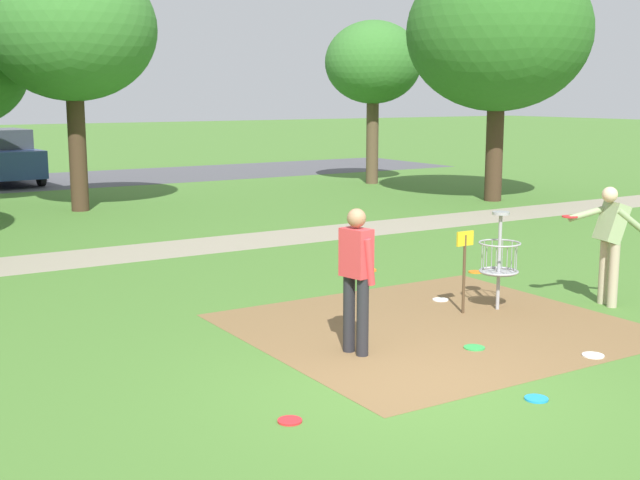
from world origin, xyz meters
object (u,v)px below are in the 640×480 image
at_px(frisbee_far_left, 475,272).
at_px(frisbee_scattered_a, 474,348).
at_px(tree_mid_right, 373,64).
at_px(frisbee_by_tee, 536,399).
at_px(frisbee_mid_grass, 593,355).
at_px(tree_mid_left, 72,30).
at_px(player_throwing, 356,272).
at_px(parked_car_center_right, 1,157).
at_px(disc_golf_basket, 496,257).
at_px(player_foreground_watching, 610,238).
at_px(frisbee_scattered_b, 290,421).
at_px(frisbee_far_right, 440,300).
at_px(tree_near_right, 499,33).

distance_m(frisbee_far_left, frisbee_scattered_a, 4.36).
bearing_deg(tree_mid_right, frisbee_by_tee, -120.83).
bearing_deg(frisbee_mid_grass, tree_mid_left, 95.69).
relative_size(frisbee_mid_grass, tree_mid_right, 0.05).
relative_size(player_throwing, parked_car_center_right, 0.40).
height_order(disc_golf_basket, frisbee_scattered_a, disc_golf_basket).
distance_m(player_foreground_watching, frisbee_by_tee, 4.34).
bearing_deg(player_throwing, disc_golf_basket, 12.63).
height_order(frisbee_by_tee, frisbee_far_left, same).
relative_size(frisbee_scattered_b, tree_mid_right, 0.04).
bearing_deg(frisbee_scattered_a, frisbee_by_tee, -111.53).
bearing_deg(tree_mid_left, disc_golf_basket, -81.23).
distance_m(frisbee_scattered_b, tree_mid_right, 21.28).
distance_m(frisbee_scattered_b, parked_car_center_right, 23.04).
bearing_deg(tree_mid_right, frisbee_far_left, -118.40).
bearing_deg(frisbee_scattered_b, frisbee_far_left, 33.98).
bearing_deg(frisbee_far_right, tree_mid_right, 58.11).
xyz_separation_m(frisbee_scattered_b, tree_mid_right, (12.73, 16.58, 3.97)).
height_order(frisbee_by_tee, tree_mid_right, tree_mid_right).
xyz_separation_m(disc_golf_basket, tree_near_right, (8.51, 9.00, 3.89)).
relative_size(frisbee_far_right, tree_mid_right, 0.04).
relative_size(frisbee_mid_grass, frisbee_scattered_a, 1.00).
xyz_separation_m(player_throwing, tree_near_right, (11.28, 9.62, 3.67)).
distance_m(frisbee_scattered_a, parked_car_center_right, 22.19).
bearing_deg(frisbee_far_left, player_throwing, -148.34).
distance_m(frisbee_far_left, tree_mid_left, 12.53).
distance_m(tree_mid_left, parked_car_center_right, 8.63).
bearing_deg(frisbee_mid_grass, frisbee_scattered_b, 177.60).
xyz_separation_m(player_throwing, frisbee_scattered_b, (-1.68, -1.38, -0.96)).
height_order(frisbee_scattered_a, tree_mid_left, tree_mid_left).
distance_m(frisbee_by_tee, tree_mid_right, 20.63).
bearing_deg(player_throwing, frisbee_scattered_b, -140.66).
bearing_deg(disc_golf_basket, frisbee_scattered_a, -140.37).
height_order(frisbee_mid_grass, tree_mid_left, tree_mid_left).
bearing_deg(player_throwing, frisbee_far_left, 31.66).
bearing_deg(frisbee_far_right, frisbee_mid_grass, -94.18).
height_order(frisbee_far_right, frisbee_scattered_a, same).
xyz_separation_m(frisbee_by_tee, parked_car_center_right, (-0.32, 23.74, 0.91)).
bearing_deg(frisbee_scattered_b, tree_near_right, 40.31).
relative_size(frisbee_mid_grass, frisbee_far_left, 1.07).
relative_size(frisbee_far_right, parked_car_center_right, 0.05).
xyz_separation_m(player_throwing, frisbee_far_left, (4.25, 2.62, -0.96)).
xyz_separation_m(player_foreground_watching, tree_mid_left, (-3.57, 13.79, 3.59)).
bearing_deg(tree_near_right, frisbee_scattered_b, -139.69).
bearing_deg(frisbee_scattered_b, tree_mid_left, 80.91).
bearing_deg(parked_car_center_right, frisbee_scattered_b, -95.07).
height_order(player_foreground_watching, tree_mid_right, tree_mid_right).
bearing_deg(frisbee_by_tee, frisbee_mid_grass, 21.91).
xyz_separation_m(frisbee_by_tee, tree_near_right, (10.60, 11.80, 4.63)).
xyz_separation_m(frisbee_by_tee, frisbee_scattered_a, (0.63, 1.59, 0.00)).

